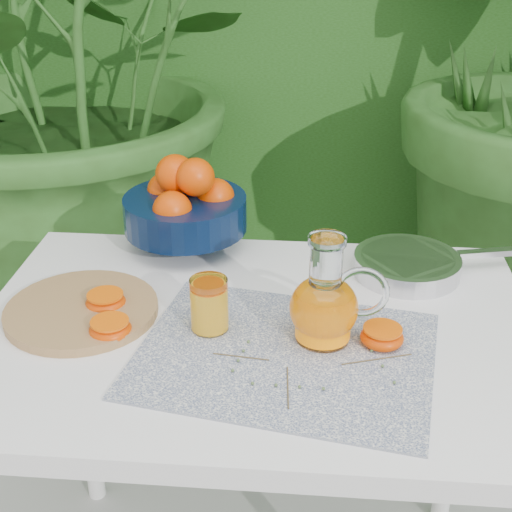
# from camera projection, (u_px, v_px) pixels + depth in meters

# --- Properties ---
(potted_plant_left) EXTENTS (2.22, 2.22, 1.95)m
(potted_plant_left) POSITION_uv_depth(u_px,v_px,m) (72.00, 52.00, 2.29)
(potted_plant_left) COLOR #2D561D
(potted_plant_left) RESTS_ON ground
(white_table) EXTENTS (1.00, 0.70, 0.75)m
(white_table) POSITION_uv_depth(u_px,v_px,m) (255.00, 364.00, 1.30)
(white_table) COLOR white
(white_table) RESTS_ON ground
(placemat) EXTENTS (0.54, 0.45, 0.00)m
(placemat) POSITION_uv_depth(u_px,v_px,m) (285.00, 354.00, 1.18)
(placemat) COLOR #0D1C49
(placemat) RESTS_ON white_table
(cutting_board) EXTENTS (0.29, 0.29, 0.02)m
(cutting_board) POSITION_uv_depth(u_px,v_px,m) (82.00, 310.00, 1.29)
(cutting_board) COLOR #A5794A
(cutting_board) RESTS_ON white_table
(fruit_bowl) EXTENTS (0.31, 0.31, 0.21)m
(fruit_bowl) POSITION_uv_depth(u_px,v_px,m) (186.00, 205.00, 1.51)
(fruit_bowl) COLOR black
(fruit_bowl) RESTS_ON white_table
(juice_pitcher) EXTENTS (0.17, 0.12, 0.19)m
(juice_pitcher) POSITION_uv_depth(u_px,v_px,m) (325.00, 305.00, 1.19)
(juice_pitcher) COLOR white
(juice_pitcher) RESTS_ON white_table
(juice_tumbler) EXTENTS (0.09, 0.09, 0.10)m
(juice_tumbler) POSITION_uv_depth(u_px,v_px,m) (209.00, 306.00, 1.23)
(juice_tumbler) COLOR white
(juice_tumbler) RESTS_ON white_table
(saute_pan) EXTENTS (0.39, 0.26, 0.04)m
(saute_pan) POSITION_uv_depth(u_px,v_px,m) (409.00, 264.00, 1.43)
(saute_pan) COLOR silver
(saute_pan) RESTS_ON white_table
(orange_halves) EXTENTS (0.58, 0.17, 0.04)m
(orange_halves) POSITION_uv_depth(u_px,v_px,m) (196.00, 322.00, 1.24)
(orange_halves) COLOR #DF5202
(orange_halves) RESTS_ON white_table
(thyme_sprigs) EXTENTS (0.33, 0.20, 0.01)m
(thyme_sprigs) POSITION_uv_depth(u_px,v_px,m) (305.00, 367.00, 1.14)
(thyme_sprigs) COLOR brown
(thyme_sprigs) RESTS_ON white_table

